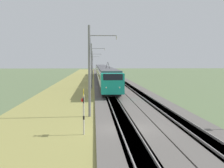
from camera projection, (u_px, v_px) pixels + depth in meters
The scene contains 12 objects.
ground_plane at pixel (127, 133), 21.93m from camera, with size 400.00×400.00×0.00m, color #60754C.
ballast_main at pixel (104, 83), 71.70m from camera, with size 240.00×4.40×0.30m.
ballast_adjacent at pixel (123, 82), 71.96m from camera, with size 240.00×4.40×0.30m.
track_main at pixel (104, 83), 71.70m from camera, with size 240.00×1.57×0.45m.
track_adjacent at pixel (123, 82), 71.96m from camera, with size 240.00×1.57×0.45m.
grass_verge at pixel (76, 83), 71.34m from camera, with size 240.00×9.01×0.12m.
passenger_train at pixel (103, 72), 79.19m from camera, with size 82.92×2.98×4.89m.
crossing_signal_near at pixel (83, 108), 20.75m from camera, with size 0.70×0.23×3.19m.
catenary_mast_near at pixel (90, 70), 27.44m from camera, with size 0.22×2.56×8.19m.
catenary_mast_mid at pixel (92, 66), 56.33m from camera, with size 0.22×2.56×8.25m.
catenary_mast_far at pixel (92, 65), 85.24m from camera, with size 0.22×2.56×7.90m.
catenary_mast_distant at pixel (93, 64), 114.14m from camera, with size 0.22×2.56×7.65m.
Camera 1 is at (-21.52, 2.33, 5.03)m, focal length 50.00 mm.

